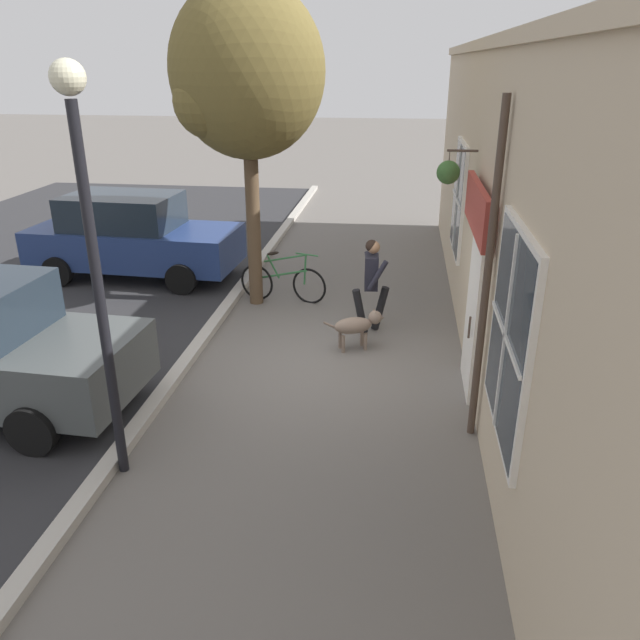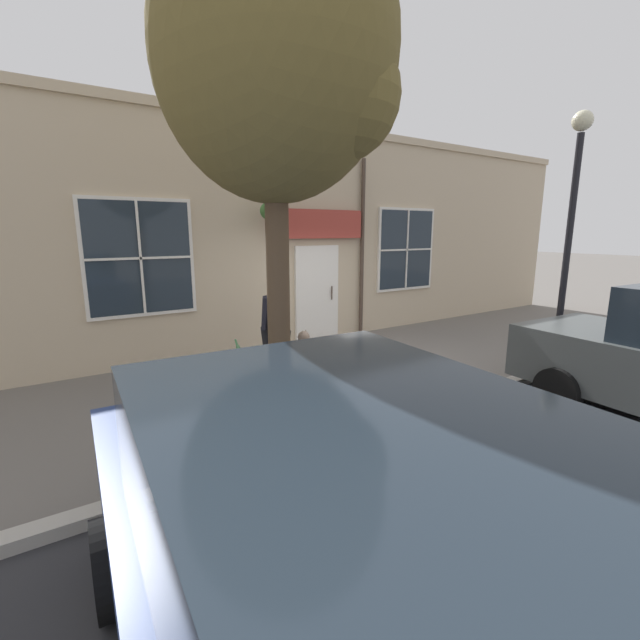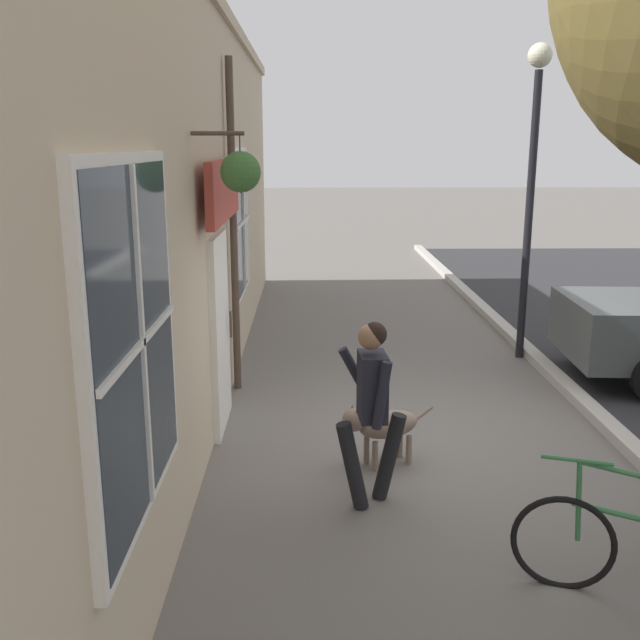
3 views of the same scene
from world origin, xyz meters
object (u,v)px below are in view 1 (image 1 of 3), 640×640
pedestrian_walking (371,278)px  street_lamp (88,221)px  leaning_bicycle (283,282)px  dog_on_leash (357,325)px  parked_car_nearest_curb (132,236)px  street_tree_by_curb (244,75)px

pedestrian_walking → street_lamp: (2.53, 4.30, 1.90)m
leaning_bicycle → street_lamp: bearing=81.9°
dog_on_leash → parked_car_nearest_curb: (4.97, -3.04, 0.47)m
leaning_bicycle → pedestrian_walking: bearing=144.1°
pedestrian_walking → street_tree_by_curb: street_tree_by_curb is taller
parked_car_nearest_curb → leaning_bicycle: bearing=163.0°
street_lamp → dog_on_leash: bearing=-123.6°
parked_car_nearest_curb → dog_on_leash: bearing=148.5°
leaning_bicycle → parked_car_nearest_curb: 3.59m
street_tree_by_curb → parked_car_nearest_curb: 4.45m
dog_on_leash → street_lamp: 4.92m
street_tree_by_curb → leaning_bicycle: (-0.54, -0.20, -3.68)m
pedestrian_walking → parked_car_nearest_curb: (5.14, -2.30, -0.07)m
pedestrian_walking → street_lamp: bearing=59.5°
parked_car_nearest_curb → street_lamp: 7.37m
pedestrian_walking → dog_on_leash: pedestrian_walking is taller
dog_on_leash → street_lamp: (2.36, 3.56, 2.45)m
street_tree_by_curb → street_lamp: street_tree_by_curb is taller
dog_on_leash → leaning_bicycle: leaning_bicycle is taller
pedestrian_walking → street_tree_by_curb: (2.28, -1.05, 3.10)m
street_tree_by_curb → leaning_bicycle: street_tree_by_curb is taller
street_tree_by_curb → street_lamp: bearing=87.3°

